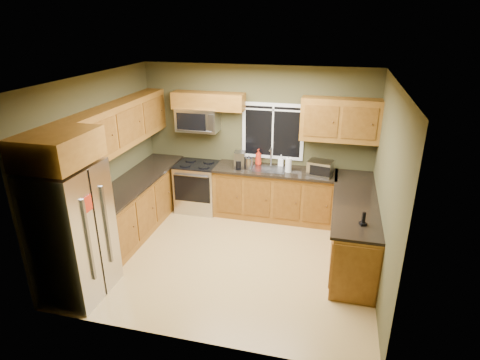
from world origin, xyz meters
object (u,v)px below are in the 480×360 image
at_px(paper_towel_roll, 288,165).
at_px(soap_bottle_b, 281,160).
at_px(kettle, 249,163).
at_px(microwave, 198,120).
at_px(coffee_maker, 240,161).
at_px(soap_bottle_c, 241,159).
at_px(cordless_phone, 363,221).
at_px(range, 198,186).
at_px(refrigerator, 73,233).
at_px(toaster_oven, 320,168).
at_px(soap_bottle_a, 258,157).

relative_size(paper_towel_roll, soap_bottle_b, 1.36).
bearing_deg(kettle, microwave, 168.51).
height_order(coffee_maker, soap_bottle_c, coffee_maker).
bearing_deg(microwave, soap_bottle_c, 2.83).
distance_m(coffee_maker, kettle, 0.17).
bearing_deg(cordless_phone, range, 149.05).
xyz_separation_m(coffee_maker, soap_bottle_c, (-0.03, 0.24, -0.05)).
bearing_deg(coffee_maker, refrigerator, -119.33).
bearing_deg(paper_towel_roll, kettle, -177.75).
bearing_deg(range, refrigerator, -103.97).
distance_m(toaster_oven, soap_bottle_a, 1.15).
bearing_deg(soap_bottle_a, soap_bottle_b, 6.43).
distance_m(refrigerator, cordless_phone, 3.74).
distance_m(microwave, paper_towel_roll, 1.83).
xyz_separation_m(paper_towel_roll, soap_bottle_a, (-0.58, 0.22, 0.02)).
bearing_deg(soap_bottle_a, refrigerator, -121.50).
relative_size(toaster_oven, kettle, 1.80).
bearing_deg(kettle, soap_bottle_b, 29.32).
distance_m(coffee_maker, soap_bottle_b, 0.76).
xyz_separation_m(microwave, cordless_phone, (2.90, -1.88, -0.73)).
bearing_deg(microwave, coffee_maker, -13.69).
distance_m(toaster_oven, cordless_phone, 1.80).
distance_m(range, soap_bottle_b, 1.65).
height_order(refrigerator, range, refrigerator).
relative_size(toaster_oven, soap_bottle_b, 2.21).
xyz_separation_m(coffee_maker, soap_bottle_b, (0.70, 0.30, -0.04)).
relative_size(coffee_maker, soap_bottle_a, 1.02).
xyz_separation_m(microwave, paper_towel_roll, (1.70, -0.18, -0.66)).
height_order(range, toaster_oven, toaster_oven).
xyz_separation_m(toaster_oven, kettle, (-1.25, -0.00, -0.01)).
height_order(refrigerator, cordless_phone, refrigerator).
height_order(coffee_maker, kettle, coffee_maker).
distance_m(microwave, soap_bottle_a, 1.29).
height_order(paper_towel_roll, soap_bottle_a, soap_bottle_a).
bearing_deg(kettle, toaster_oven, 0.23).
bearing_deg(range, microwave, 90.02).
bearing_deg(toaster_oven, cordless_phone, -68.67).
bearing_deg(kettle, soap_bottle_c, 129.47).
height_order(kettle, soap_bottle_a, soap_bottle_a).
height_order(range, paper_towel_roll, paper_towel_roll).
xyz_separation_m(range, cordless_phone, (2.90, -1.74, 0.53)).
xyz_separation_m(range, paper_towel_roll, (1.70, -0.04, 0.60)).
relative_size(coffee_maker, paper_towel_roll, 1.09).
bearing_deg(soap_bottle_a, kettle, -115.68).
relative_size(microwave, toaster_oven, 1.67).
distance_m(soap_bottle_b, soap_bottle_c, 0.73).
bearing_deg(soap_bottle_b, microwave, -176.47).
xyz_separation_m(refrigerator, cordless_phone, (3.59, 1.03, 0.09)).
bearing_deg(soap_bottle_b, kettle, -150.68).
bearing_deg(refrigerator, range, 76.03).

